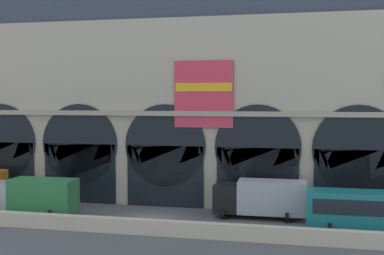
{
  "coord_description": "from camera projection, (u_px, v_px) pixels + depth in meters",
  "views": [
    {
      "loc": [
        12.19,
        -38.32,
        9.82
      ],
      "look_at": [
        2.49,
        5.0,
        7.23
      ],
      "focal_mm": 46.78,
      "sensor_mm": 36.0,
      "label": 1
    }
  ],
  "objects": [
    {
      "name": "quay_parapet_wall",
      "position": [
        131.0,
        226.0,
        36.31
      ],
      "size": [
        90.0,
        0.7,
        1.09
      ],
      "primitive_type": "cube",
      "color": "beige",
      "rests_on": "ground"
    },
    {
      "name": "box_truck_midwest",
      "position": [
        34.0,
        195.0,
        41.83
      ],
      "size": [
        7.5,
        2.91,
        3.12
      ],
      "color": "#ADB2B7",
      "rests_on": "ground"
    },
    {
      "name": "station_building",
      "position": [
        173.0,
        92.0,
        47.37
      ],
      "size": [
        51.59,
        5.64,
        21.48
      ],
      "color": "#B2A891",
      "rests_on": "ground"
    },
    {
      "name": "box_truck_mideast",
      "position": [
        261.0,
        198.0,
        40.93
      ],
      "size": [
        7.5,
        2.91,
        3.12
      ],
      "color": "black",
      "rests_on": "ground"
    },
    {
      "name": "ground_plane",
      "position": [
        149.0,
        219.0,
        40.56
      ],
      "size": [
        200.0,
        200.0,
        0.0
      ],
      "primitive_type": "plane",
      "color": "#54565B"
    }
  ]
}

